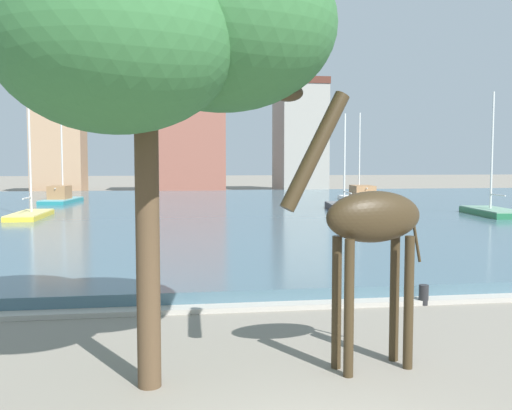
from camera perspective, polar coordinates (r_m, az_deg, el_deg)
The scene contains 13 objects.
harbor_water at distance 39.84m, azimuth -5.68°, elevation -0.59°, with size 84.72×51.71×0.41m, color #476675.
quay_edge_coping at distance 14.12m, azimuth -0.51°, elevation -10.00°, with size 84.72×0.50×0.12m, color #ADA89E.
giraffe_statue at distance 9.90m, azimuth 10.75°, elevation -1.70°, with size 2.80×1.01×4.93m.
sailboat_black at distance 37.92m, azimuth 8.58°, elevation -0.52°, with size 2.69×8.53×6.62m.
sailboat_yellow at distance 35.57m, azimuth -21.11°, elevation -1.08°, with size 1.72×5.85×8.70m.
sailboat_white at distance 47.52m, azimuth 10.08°, elevation 0.56°, with size 2.92×9.07×7.48m.
sailboat_teal at distance 47.59m, azimuth -18.43°, elevation 0.44°, with size 2.59×6.47×8.01m.
sailboat_green at distance 37.44m, azimuth 21.91°, elevation -0.84°, with size 2.58×6.26×7.67m.
shade_tree at distance 9.25m, azimuth -10.53°, elevation 15.74°, with size 5.45×5.06×6.94m.
mooring_bollard at distance 15.12m, azimuth 16.13°, elevation -8.47°, with size 0.24×0.24×0.50m, color #232326.
townhouse_tall_gabled at distance 70.39m, azimuth -18.78°, elevation 5.93°, with size 5.67×5.81×11.79m.
townhouse_wide_warehouse at distance 68.05m, azimuth -6.62°, elevation 6.78°, with size 8.04×7.81×13.18m.
townhouse_end_terrace at distance 70.75m, azimuth 4.30°, elevation 6.75°, with size 5.44×8.03×13.31m.
Camera 1 is at (-1.88, -6.36, 3.53)m, focal length 40.75 mm.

